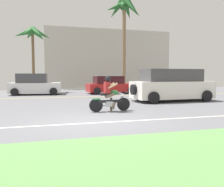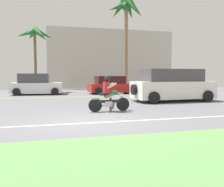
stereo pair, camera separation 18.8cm
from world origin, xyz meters
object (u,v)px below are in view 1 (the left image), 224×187
at_px(parked_car_2, 110,85).
at_px(palm_tree_0, 33,36).
at_px(palm_tree_1, 124,13).
at_px(suv_nearby, 171,86).
at_px(parked_car_1, 35,85).
at_px(motorcyclist, 110,96).

relative_size(parked_car_2, palm_tree_0, 0.69).
height_order(parked_car_2, palm_tree_1, palm_tree_1).
distance_m(suv_nearby, parked_car_2, 6.69).
bearing_deg(palm_tree_0, palm_tree_1, 3.44).
bearing_deg(parked_car_1, palm_tree_1, 22.38).
bearing_deg(palm_tree_0, motorcyclist, -74.96).
bearing_deg(parked_car_1, parked_car_2, -4.98).
bearing_deg(palm_tree_1, palm_tree_0, -176.56).
distance_m(suv_nearby, palm_tree_1, 12.32).
xyz_separation_m(suv_nearby, palm_tree_1, (0.58, 10.37, 6.62)).
distance_m(motorcyclist, parked_car_1, 10.39).
xyz_separation_m(parked_car_2, palm_tree_1, (2.49, 3.97, 6.85)).
bearing_deg(parked_car_1, motorcyclist, -71.42).
bearing_deg(suv_nearby, palm_tree_0, 128.84).
xyz_separation_m(motorcyclist, suv_nearby, (4.51, 2.93, 0.28)).
height_order(suv_nearby, parked_car_1, suv_nearby).
bearing_deg(palm_tree_0, parked_car_1, -87.55).
bearing_deg(parked_car_1, palm_tree_0, 92.45).
relative_size(suv_nearby, palm_tree_1, 0.54).
height_order(palm_tree_0, palm_tree_1, palm_tree_1).
relative_size(parked_car_2, palm_tree_1, 0.44).
height_order(parked_car_1, parked_car_2, parked_car_1).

